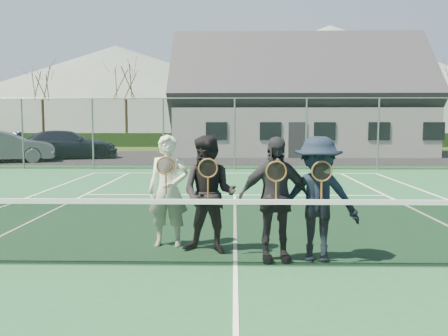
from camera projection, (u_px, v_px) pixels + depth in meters
The scene contains 20 objects.
ground at pixel (234, 158), 26.50m from camera, with size 220.00×220.00×0.00m, color #2F4418.
court_surface at pixel (235, 267), 6.60m from camera, with size 30.00×30.00×0.02m, color #1C4C2B.
tarmac_carpark at pixel (163, 158), 26.59m from camera, with size 40.00×12.00×0.01m, color black.
hedge_row at pixel (234, 140), 38.39m from camera, with size 40.00×1.20×1.10m, color #193110.
hill_west at pixel (117, 89), 100.77m from camera, with size 110.00×110.00×18.00m, color #516156.
hill_centre at pixel (329, 79), 99.62m from camera, with size 120.00×120.00×22.00m, color slate.
car_b at pixel (4, 147), 23.49m from camera, with size 1.65×4.73×1.56m, color gray.
car_c at pixel (68, 145), 25.89m from camera, with size 2.17×5.33×1.55m, color black.
court_markings at pixel (235, 266), 6.60m from camera, with size 11.03×23.83×0.01m.
tennis_net at pixel (235, 230), 6.55m from camera, with size 11.68×0.08×1.10m.
perimeter_fence at pixel (235, 134), 19.88m from camera, with size 30.07×0.07×3.02m.
clubhouse at pixel (298, 90), 30.00m from camera, with size 15.60×8.20×7.70m.
tree_a at pixel (41, 76), 39.21m from camera, with size 3.20×3.20×7.77m.
tree_b at pixel (126, 76), 39.06m from camera, with size 3.20×3.20×7.77m.
tree_c at pixel (259, 75), 38.83m from camera, with size 3.20×3.20×7.77m.
tree_d at pixel (381, 75), 38.61m from camera, with size 3.20×3.20×7.77m.
player_a at pixel (168, 191), 7.61m from camera, with size 0.68×0.52×1.80m.
player_b at pixel (209, 194), 7.23m from camera, with size 1.03×0.89×1.80m.
player_c at pixel (274, 199), 6.79m from camera, with size 1.10×0.57×1.80m.
player_d at pixel (318, 199), 6.81m from camera, with size 1.26×0.86×1.80m.
Camera 1 is at (-0.02, -6.44, 2.03)m, focal length 38.00 mm.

